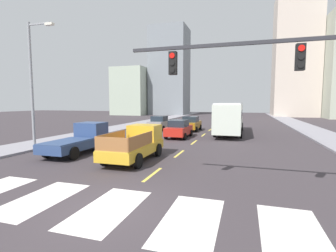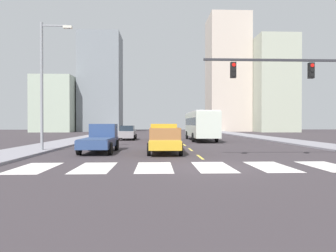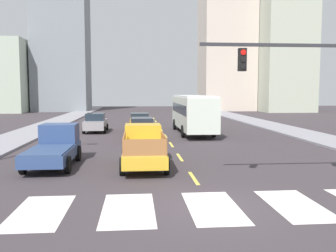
# 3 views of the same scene
# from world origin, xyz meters

# --- Properties ---
(ground_plane) EXTENTS (160.00, 160.00, 0.00)m
(ground_plane) POSITION_xyz_m (0.00, 0.00, 0.00)
(ground_plane) COLOR #3A3337
(sidewalk_right) EXTENTS (3.58, 110.00, 0.15)m
(sidewalk_right) POSITION_xyz_m (11.73, 18.00, 0.07)
(sidewalk_right) COLOR gray
(sidewalk_right) RESTS_ON ground
(sidewalk_left) EXTENTS (3.58, 110.00, 0.15)m
(sidewalk_left) POSITION_xyz_m (-11.73, 18.00, 0.07)
(sidewalk_left) COLOR gray
(sidewalk_left) RESTS_ON ground
(crosswalk_stripe_1) EXTENTS (1.63, 3.46, 0.01)m
(crosswalk_stripe_1) POSITION_xyz_m (-5.39, 0.00, 0.00)
(crosswalk_stripe_1) COLOR silver
(crosswalk_stripe_1) RESTS_ON ground
(crosswalk_stripe_2) EXTENTS (1.63, 3.46, 0.01)m
(crosswalk_stripe_2) POSITION_xyz_m (-2.70, 0.00, 0.00)
(crosswalk_stripe_2) COLOR silver
(crosswalk_stripe_2) RESTS_ON ground
(crosswalk_stripe_3) EXTENTS (1.63, 3.46, 0.01)m
(crosswalk_stripe_3) POSITION_xyz_m (0.00, 0.00, 0.00)
(crosswalk_stripe_3) COLOR silver
(crosswalk_stripe_3) RESTS_ON ground
(crosswalk_stripe_4) EXTENTS (1.63, 3.46, 0.01)m
(crosswalk_stripe_4) POSITION_xyz_m (2.70, 0.00, 0.00)
(crosswalk_stripe_4) COLOR silver
(crosswalk_stripe_4) RESTS_ON ground
(lane_dash_0) EXTENTS (0.16, 2.40, 0.01)m
(lane_dash_0) POSITION_xyz_m (0.00, 4.00, 0.00)
(lane_dash_0) COLOR #E1C749
(lane_dash_0) RESTS_ON ground
(lane_dash_1) EXTENTS (0.16, 2.40, 0.01)m
(lane_dash_1) POSITION_xyz_m (0.00, 9.00, 0.00)
(lane_dash_1) COLOR #E1C749
(lane_dash_1) RESTS_ON ground
(lane_dash_2) EXTENTS (0.16, 2.40, 0.01)m
(lane_dash_2) POSITION_xyz_m (0.00, 14.00, 0.00)
(lane_dash_2) COLOR #E1C749
(lane_dash_2) RESTS_ON ground
(lane_dash_3) EXTENTS (0.16, 2.40, 0.01)m
(lane_dash_3) POSITION_xyz_m (0.00, 19.00, 0.00)
(lane_dash_3) COLOR #E1C749
(lane_dash_3) RESTS_ON ground
(lane_dash_4) EXTENTS (0.16, 2.40, 0.01)m
(lane_dash_4) POSITION_xyz_m (0.00, 24.00, 0.00)
(lane_dash_4) COLOR #E1C749
(lane_dash_4) RESTS_ON ground
(lane_dash_5) EXTENTS (0.16, 2.40, 0.01)m
(lane_dash_5) POSITION_xyz_m (0.00, 29.00, 0.00)
(lane_dash_5) COLOR #E1C749
(lane_dash_5) RESTS_ON ground
(lane_dash_6) EXTENTS (0.16, 2.40, 0.01)m
(lane_dash_6) POSITION_xyz_m (0.00, 34.00, 0.00)
(lane_dash_6) COLOR #E1C749
(lane_dash_6) RESTS_ON ground
(lane_dash_7) EXTENTS (0.16, 2.40, 0.01)m
(lane_dash_7) POSITION_xyz_m (0.00, 39.00, 0.00)
(lane_dash_7) COLOR #E1C749
(lane_dash_7) RESTS_ON ground
(pickup_stakebed) EXTENTS (2.18, 5.20, 1.96)m
(pickup_stakebed) POSITION_xyz_m (-2.07, 6.77, 0.94)
(pickup_stakebed) COLOR gold
(pickup_stakebed) RESTS_ON ground
(pickup_dark) EXTENTS (2.18, 5.20, 1.96)m
(pickup_dark) POSITION_xyz_m (-6.49, 7.45, 0.92)
(pickup_dark) COLOR navy
(pickup_dark) RESTS_ON ground
(city_bus) EXTENTS (2.72, 10.80, 3.32)m
(city_bus) POSITION_xyz_m (2.54, 20.72, 1.95)
(city_bus) COLOR silver
(city_bus) RESTS_ON ground
(sedan_near_right) EXTENTS (2.02, 4.40, 1.72)m
(sedan_near_right) POSITION_xyz_m (-1.98, 16.41, 0.86)
(sedan_near_right) COLOR red
(sedan_near_right) RESTS_ON ground
(sedan_near_left) EXTENTS (2.02, 4.40, 1.72)m
(sedan_near_left) POSITION_xyz_m (-2.09, 22.53, 0.86)
(sedan_near_left) COLOR #A46A15
(sedan_near_left) RESTS_ON ground
(sedan_mid) EXTENTS (2.02, 4.40, 1.72)m
(sedan_mid) POSITION_xyz_m (-6.07, 22.53, 0.86)
(sedan_mid) COLOR gray
(sedan_mid) RESTS_ON ground
(tower_tall_centre) EXTENTS (8.86, 8.85, 21.82)m
(tower_tall_centre) POSITION_xyz_m (24.60, 54.41, 10.91)
(tower_tall_centre) COLOR #AEB49E
(tower_tall_centre) RESTS_ON ground
(block_mid_left) EXTENTS (9.78, 8.75, 23.59)m
(block_mid_left) POSITION_xyz_m (-16.13, 60.01, 11.79)
(block_mid_left) COLOR gray
(block_mid_left) RESTS_ON ground
(block_mid_right) EXTENTS (8.93, 10.99, 12.66)m
(block_mid_right) POSITION_xyz_m (-25.79, 57.14, 6.33)
(block_mid_right) COLOR #A9B7A2
(block_mid_right) RESTS_ON ground
(block_low_left) EXTENTS (9.66, 9.66, 28.49)m
(block_low_left) POSITION_xyz_m (15.24, 60.42, 14.25)
(block_low_left) COLOR beige
(block_low_left) RESTS_ON ground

